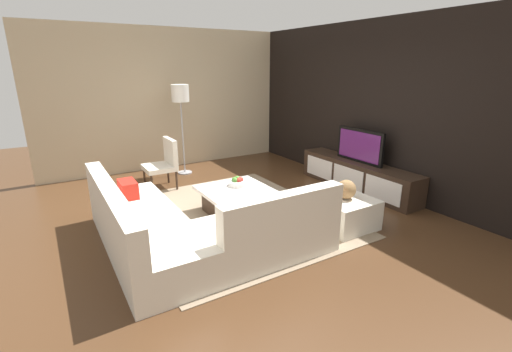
# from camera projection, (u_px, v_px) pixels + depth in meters

# --- Properties ---
(ground_plane) EXTENTS (14.00, 14.00, 0.00)m
(ground_plane) POSITION_uv_depth(u_px,v_px,m) (235.00, 219.00, 5.03)
(ground_plane) COLOR #4C301C
(feature_wall_back) EXTENTS (6.40, 0.12, 2.80)m
(feature_wall_back) POSITION_uv_depth(u_px,v_px,m) (376.00, 107.00, 5.95)
(feature_wall_back) COLOR black
(feature_wall_back) RESTS_ON ground
(side_wall_left) EXTENTS (0.12, 5.20, 2.80)m
(side_wall_left) POSITION_uv_depth(u_px,v_px,m) (169.00, 100.00, 7.31)
(side_wall_left) COLOR #C6B28E
(side_wall_left) RESTS_ON ground
(area_rug) EXTENTS (3.21, 2.69, 0.01)m
(area_rug) POSITION_uv_depth(u_px,v_px,m) (232.00, 216.00, 5.10)
(area_rug) COLOR gray
(area_rug) RESTS_ON ground
(media_console) EXTENTS (2.37, 0.46, 0.50)m
(media_console) POSITION_uv_depth(u_px,v_px,m) (357.00, 176.00, 6.14)
(media_console) COLOR #332319
(media_console) RESTS_ON ground
(television) EXTENTS (0.97, 0.06, 0.56)m
(television) POSITION_uv_depth(u_px,v_px,m) (360.00, 146.00, 5.98)
(television) COLOR black
(television) RESTS_ON media_console
(sectional_couch) EXTENTS (2.46, 2.33, 0.82)m
(sectional_couch) POSITION_uv_depth(u_px,v_px,m) (188.00, 229.00, 4.08)
(sectional_couch) COLOR silver
(sectional_couch) RESTS_ON ground
(coffee_table) EXTENTS (1.08, 0.95, 0.38)m
(coffee_table) POSITION_uv_depth(u_px,v_px,m) (238.00, 202.00, 5.10)
(coffee_table) COLOR #332319
(coffee_table) RESTS_ON ground
(accent_chair_near) EXTENTS (0.54, 0.51, 0.87)m
(accent_chair_near) POSITION_uv_depth(u_px,v_px,m) (164.00, 161.00, 6.17)
(accent_chair_near) COLOR #332319
(accent_chair_near) RESTS_ON ground
(floor_lamp) EXTENTS (0.33, 0.33, 1.73)m
(floor_lamp) POSITION_uv_depth(u_px,v_px,m) (180.00, 99.00, 6.71)
(floor_lamp) COLOR #A5A5AA
(floor_lamp) RESTS_ON ground
(ottoman) EXTENTS (0.70, 0.70, 0.40)m
(ottoman) POSITION_uv_depth(u_px,v_px,m) (344.00, 213.00, 4.73)
(ottoman) COLOR silver
(ottoman) RESTS_ON ground
(fruit_bowl) EXTENTS (0.28, 0.28, 0.13)m
(fruit_bowl) POSITION_uv_depth(u_px,v_px,m) (238.00, 182.00, 5.23)
(fruit_bowl) COLOR silver
(fruit_bowl) RESTS_ON coffee_table
(decorative_ball) EXTENTS (0.26, 0.26, 0.26)m
(decorative_ball) POSITION_uv_depth(u_px,v_px,m) (346.00, 189.00, 4.63)
(decorative_ball) COLOR #997247
(decorative_ball) RESTS_ON ottoman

